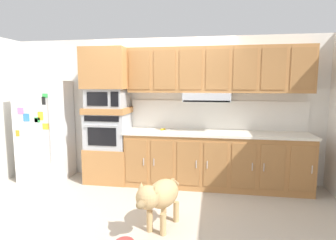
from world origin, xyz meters
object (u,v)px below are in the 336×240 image
at_px(screwdriver, 163,129).
at_px(dog, 160,196).
at_px(refrigerator, 46,130).
at_px(microwave, 108,98).
at_px(built_in_oven, 108,130).

distance_m(screwdriver, dog, 1.68).
relative_size(refrigerator, microwave, 2.73).
relative_size(built_in_oven, dog, 0.73).
bearing_deg(microwave, refrigerator, -176.65).
relative_size(microwave, screwdriver, 3.86).
xyz_separation_m(refrigerator, screwdriver, (2.12, 0.12, 0.05)).
bearing_deg(dog, built_in_oven, -124.48).
relative_size(built_in_oven, microwave, 1.09).
xyz_separation_m(refrigerator, built_in_oven, (1.16, 0.07, 0.02)).
xyz_separation_m(built_in_oven, dog, (1.21, -1.52, -0.48)).
bearing_deg(dog, microwave, -124.48).
distance_m(refrigerator, screwdriver, 2.13).
bearing_deg(microwave, screwdriver, 3.14).
relative_size(refrigerator, screwdriver, 10.56).
bearing_deg(screwdriver, dog, -81.22).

